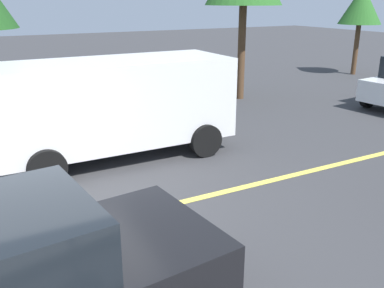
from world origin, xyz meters
The scene contains 4 objects.
ground_plane centered at (0.00, 0.00, 0.00)m, with size 80.00×80.00×0.00m, color #38383A.
lane_marking_centre centered at (3.00, 0.00, 0.01)m, with size 28.00×0.16×0.01m, color #E0D14C.
white_van centered at (1.89, 2.88, 1.27)m, with size 5.21×2.28×2.20m.
tree_centre_verge centered at (15.59, 8.24, 3.17)m, with size 1.94×1.94×4.07m.
Camera 1 is at (-1.06, -6.14, 3.47)m, focal length 39.79 mm.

